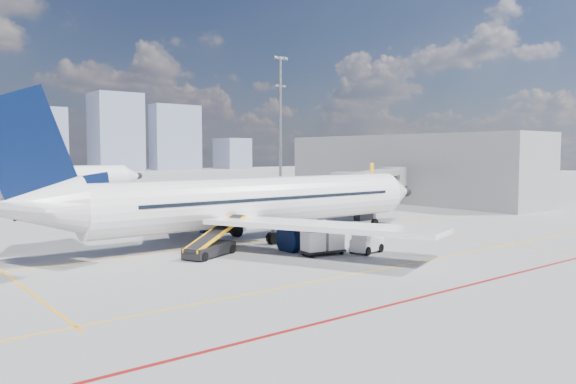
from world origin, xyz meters
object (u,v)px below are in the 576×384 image
object	(u,v)px
second_aircraft	(20,180)
baggage_tug	(366,242)
cargo_dolly	(323,242)
belt_loader	(211,247)
ramp_worker	(368,241)
main_aircraft	(246,203)

from	to	relation	value
second_aircraft	baggage_tug	xyz separation A→B (m)	(9.10, -62.31, -2.39)
second_aircraft	cargo_dolly	world-z (taller)	second_aircraft
cargo_dolly	second_aircraft	bearing A→B (deg)	105.45
cargo_dolly	belt_loader	bearing A→B (deg)	154.66
cargo_dolly	ramp_worker	xyz separation A→B (m)	(3.19, -1.41, -0.09)
belt_loader	second_aircraft	bearing A→B (deg)	64.64
belt_loader	ramp_worker	xyz separation A→B (m)	(9.75, -6.01, 0.19)
ramp_worker	belt_loader	bearing A→B (deg)	69.03
baggage_tug	ramp_worker	distance (m)	0.25
baggage_tug	ramp_worker	bearing A→B (deg)	-5.11
second_aircraft	belt_loader	world-z (taller)	second_aircraft
second_aircraft	ramp_worker	world-z (taller)	second_aircraft
main_aircraft	cargo_dolly	size ratio (longest dim) A/B	12.19
second_aircraft	belt_loader	bearing A→B (deg)	-99.60
baggage_tug	belt_loader	distance (m)	11.26
ramp_worker	cargo_dolly	bearing A→B (deg)	76.78
main_aircraft	ramp_worker	bearing A→B (deg)	-68.33
main_aircraft	belt_loader	world-z (taller)	main_aircraft
main_aircraft	belt_loader	distance (m)	7.42
main_aircraft	second_aircraft	world-z (taller)	second_aircraft
cargo_dolly	belt_loader	xyz separation A→B (m)	(-6.56, 4.60, -0.28)
baggage_tug	cargo_dolly	size ratio (longest dim) A/B	0.81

